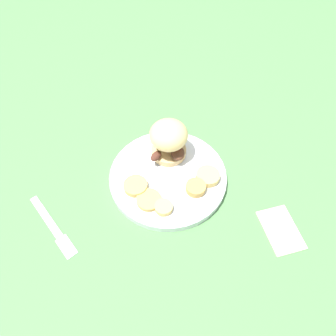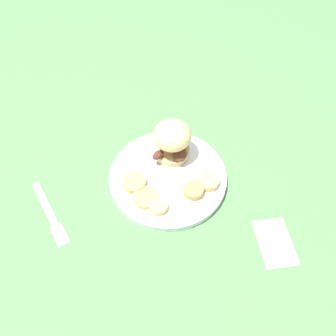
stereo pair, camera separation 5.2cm
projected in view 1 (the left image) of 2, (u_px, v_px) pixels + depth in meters
name	position (u px, v px, depth m)	size (l,w,h in m)	color
ground_plane	(168.00, 179.00, 0.75)	(4.00, 4.00, 0.00)	#4C7A47
dinner_plate	(168.00, 177.00, 0.74)	(0.26, 0.26, 0.02)	white
sandwich	(168.00, 139.00, 0.74)	(0.10, 0.12, 0.09)	tan
potato_round_0	(196.00, 188.00, 0.71)	(0.04, 0.04, 0.02)	tan
potato_round_1	(136.00, 186.00, 0.71)	(0.05, 0.05, 0.01)	tan
potato_round_2	(149.00, 200.00, 0.69)	(0.05, 0.05, 0.01)	tan
potato_round_3	(208.00, 176.00, 0.72)	(0.05, 0.05, 0.01)	#DBB766
potato_round_4	(164.00, 207.00, 0.68)	(0.04, 0.04, 0.01)	#DBB766
fork	(53.00, 227.00, 0.68)	(0.02, 0.18, 0.00)	silver
napkin	(281.00, 230.00, 0.67)	(0.10, 0.07, 0.01)	beige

